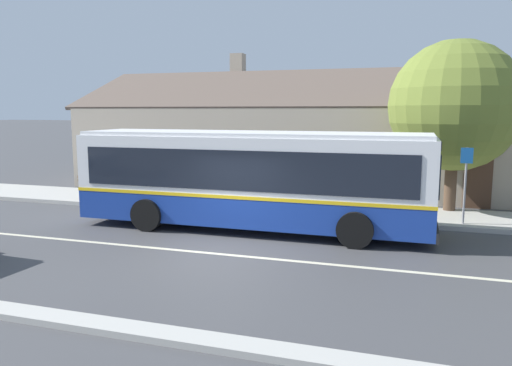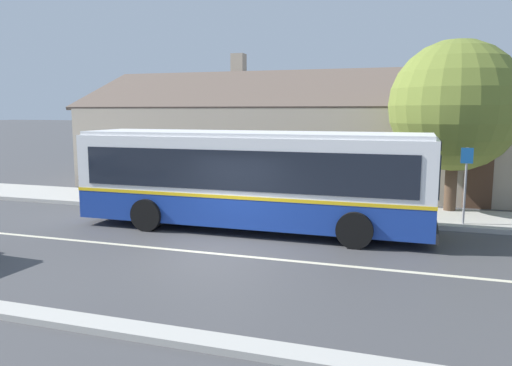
# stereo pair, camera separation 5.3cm
# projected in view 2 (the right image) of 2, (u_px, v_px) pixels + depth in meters

# --- Properties ---
(ground_plane) EXTENTS (300.00, 300.00, 0.00)m
(ground_plane) POSITION_uv_depth(u_px,v_px,m) (217.00, 254.00, 12.89)
(ground_plane) COLOR #424244
(sidewalk_far) EXTENTS (60.00, 3.00, 0.15)m
(sidewalk_far) POSITION_uv_depth(u_px,v_px,m) (279.00, 208.00, 18.53)
(sidewalk_far) COLOR #ADAAA3
(sidewalk_far) RESTS_ON ground
(curb_near) EXTENTS (60.00, 0.50, 0.12)m
(curb_near) POSITION_uv_depth(u_px,v_px,m) (109.00, 327.00, 8.41)
(curb_near) COLOR #ADAAA3
(curb_near) RESTS_ON ground
(lane_divider_stripe) EXTENTS (60.00, 0.16, 0.01)m
(lane_divider_stripe) POSITION_uv_depth(u_px,v_px,m) (217.00, 254.00, 12.89)
(lane_divider_stripe) COLOR beige
(lane_divider_stripe) RESTS_ON ground
(community_building) EXTENTS (28.44, 10.54, 6.77)m
(community_building) POSITION_uv_depth(u_px,v_px,m) (376.00, 144.00, 24.77)
(community_building) COLOR tan
(community_building) RESTS_ON ground
(transit_bus) EXTENTS (10.90, 2.79, 3.03)m
(transit_bus) POSITION_uv_depth(u_px,v_px,m) (252.00, 177.00, 15.39)
(transit_bus) COLOR navy
(transit_bus) RESTS_ON ground
(bench_by_building) EXTENTS (1.75, 0.51, 0.94)m
(bench_by_building) POSITION_uv_depth(u_px,v_px,m) (100.00, 188.00, 20.05)
(bench_by_building) COLOR brown
(bench_by_building) RESTS_ON sidewalk_far
(street_tree_primary) EXTENTS (4.54, 4.54, 6.11)m
(street_tree_primary) POSITION_uv_depth(u_px,v_px,m) (455.00, 106.00, 17.27)
(street_tree_primary) COLOR #4C3828
(street_tree_primary) RESTS_ON ground
(bus_stop_sign) EXTENTS (0.36, 0.07, 2.40)m
(bus_stop_sign) POSITION_uv_depth(u_px,v_px,m) (466.00, 177.00, 15.44)
(bus_stop_sign) COLOR gray
(bus_stop_sign) RESTS_ON sidewalk_far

